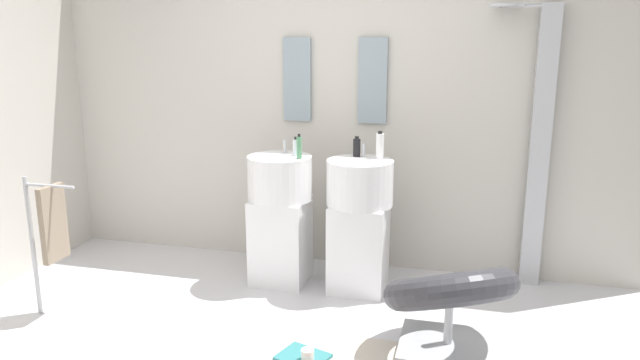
{
  "coord_description": "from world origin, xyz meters",
  "views": [
    {
      "loc": [
        1.04,
        -2.92,
        1.81
      ],
      "look_at": [
        0.15,
        0.55,
        0.95
      ],
      "focal_mm": 33.13,
      "sensor_mm": 36.0,
      "label": 1
    }
  ],
  "objects_px": {
    "soap_bottle_black": "(357,147)",
    "magazine_teal": "(303,357)",
    "soap_bottle_green": "(299,147)",
    "lounge_chair": "(450,297)",
    "soap_bottle_clear": "(296,147)",
    "towel_rack": "(50,226)",
    "pedestal_sink_right": "(359,221)",
    "shower_column": "(538,143)",
    "coffee_mug": "(308,356)",
    "pedestal_sink_left": "(280,215)",
    "soap_bottle_white": "(380,146)"
  },
  "relations": [
    {
      "from": "soap_bottle_black",
      "to": "soap_bottle_green",
      "type": "height_order",
      "value": "soap_bottle_green"
    },
    {
      "from": "magazine_teal",
      "to": "soap_bottle_white",
      "type": "distance_m",
      "value": 1.59
    },
    {
      "from": "shower_column",
      "to": "pedestal_sink_left",
      "type": "bearing_deg",
      "value": -166.96
    },
    {
      "from": "soap_bottle_white",
      "to": "lounge_chair",
      "type": "bearing_deg",
      "value": -57.4
    },
    {
      "from": "shower_column",
      "to": "soap_bottle_green",
      "type": "xyz_separation_m",
      "value": [
        -1.65,
        -0.47,
        -0.02
      ]
    },
    {
      "from": "towel_rack",
      "to": "soap_bottle_clear",
      "type": "distance_m",
      "value": 1.74
    },
    {
      "from": "towel_rack",
      "to": "coffee_mug",
      "type": "relative_size",
      "value": 11.04
    },
    {
      "from": "coffee_mug",
      "to": "soap_bottle_white",
      "type": "relative_size",
      "value": 0.44
    },
    {
      "from": "magazine_teal",
      "to": "soap_bottle_black",
      "type": "distance_m",
      "value": 1.58
    },
    {
      "from": "soap_bottle_green",
      "to": "soap_bottle_white",
      "type": "height_order",
      "value": "soap_bottle_white"
    },
    {
      "from": "soap_bottle_green",
      "to": "pedestal_sink_left",
      "type": "bearing_deg",
      "value": 162.36
    },
    {
      "from": "towel_rack",
      "to": "coffee_mug",
      "type": "xyz_separation_m",
      "value": [
        1.78,
        -0.18,
        -0.58
      ]
    },
    {
      "from": "lounge_chair",
      "to": "magazine_teal",
      "type": "xyz_separation_m",
      "value": [
        -0.8,
        -0.3,
        -0.33
      ]
    },
    {
      "from": "soap_bottle_clear",
      "to": "soap_bottle_green",
      "type": "height_order",
      "value": "soap_bottle_green"
    },
    {
      "from": "magazine_teal",
      "to": "soap_bottle_black",
      "type": "height_order",
      "value": "soap_bottle_black"
    },
    {
      "from": "lounge_chair",
      "to": "soap_bottle_clear",
      "type": "height_order",
      "value": "soap_bottle_clear"
    },
    {
      "from": "soap_bottle_white",
      "to": "soap_bottle_black",
      "type": "bearing_deg",
      "value": 172.42
    },
    {
      "from": "lounge_chair",
      "to": "soap_bottle_black",
      "type": "xyz_separation_m",
      "value": [
        -0.73,
        0.9,
        0.69
      ]
    },
    {
      "from": "pedestal_sink_left",
      "to": "lounge_chair",
      "type": "relative_size",
      "value": 1.0
    },
    {
      "from": "soap_bottle_black",
      "to": "soap_bottle_white",
      "type": "relative_size",
      "value": 0.75
    },
    {
      "from": "lounge_chair",
      "to": "soap_bottle_black",
      "type": "bearing_deg",
      "value": 129.16
    },
    {
      "from": "soap_bottle_green",
      "to": "shower_column",
      "type": "bearing_deg",
      "value": 16.02
    },
    {
      "from": "towel_rack",
      "to": "soap_bottle_black",
      "type": "height_order",
      "value": "soap_bottle_black"
    },
    {
      "from": "towel_rack",
      "to": "soap_bottle_black",
      "type": "relative_size",
      "value": 6.41
    },
    {
      "from": "magazine_teal",
      "to": "pedestal_sink_right",
      "type": "bearing_deg",
      "value": 101.94
    },
    {
      "from": "soap_bottle_green",
      "to": "towel_rack",
      "type": "bearing_deg",
      "value": -148.24
    },
    {
      "from": "soap_bottle_green",
      "to": "magazine_teal",
      "type": "bearing_deg",
      "value": -72.9
    },
    {
      "from": "pedestal_sink_left",
      "to": "coffee_mug",
      "type": "xyz_separation_m",
      "value": [
        0.52,
        -1.11,
        -0.47
      ]
    },
    {
      "from": "coffee_mug",
      "to": "soap_bottle_green",
      "type": "height_order",
      "value": "soap_bottle_green"
    },
    {
      "from": "pedestal_sink_left",
      "to": "lounge_chair",
      "type": "bearing_deg",
      "value": -30.99
    },
    {
      "from": "towel_rack",
      "to": "soap_bottle_green",
      "type": "xyz_separation_m",
      "value": [
        1.42,
        0.88,
        0.43
      ]
    },
    {
      "from": "shower_column",
      "to": "soap_bottle_clear",
      "type": "bearing_deg",
      "value": -167.95
    },
    {
      "from": "pedestal_sink_right",
      "to": "magazine_teal",
      "type": "height_order",
      "value": "pedestal_sink_right"
    },
    {
      "from": "pedestal_sink_left",
      "to": "coffee_mug",
      "type": "relative_size",
      "value": 12.46
    },
    {
      "from": "soap_bottle_black",
      "to": "magazine_teal",
      "type": "bearing_deg",
      "value": -93.24
    },
    {
      "from": "lounge_chair",
      "to": "soap_bottle_clear",
      "type": "distance_m",
      "value": 1.59
    },
    {
      "from": "towel_rack",
      "to": "soap_bottle_white",
      "type": "distance_m",
      "value": 2.28
    },
    {
      "from": "pedestal_sink_left",
      "to": "shower_column",
      "type": "bearing_deg",
      "value": 13.04
    },
    {
      "from": "soap_bottle_green",
      "to": "soap_bottle_white",
      "type": "bearing_deg",
      "value": 16.19
    },
    {
      "from": "shower_column",
      "to": "coffee_mug",
      "type": "xyz_separation_m",
      "value": [
        -1.3,
        -1.54,
        -1.03
      ]
    },
    {
      "from": "towel_rack",
      "to": "soap_bottle_clear",
      "type": "height_order",
      "value": "soap_bottle_clear"
    },
    {
      "from": "soap_bottle_black",
      "to": "soap_bottle_white",
      "type": "distance_m",
      "value": 0.18
    },
    {
      "from": "shower_column",
      "to": "soap_bottle_green",
      "type": "bearing_deg",
      "value": -163.98
    },
    {
      "from": "coffee_mug",
      "to": "soap_bottle_black",
      "type": "distance_m",
      "value": 1.59
    },
    {
      "from": "shower_column",
      "to": "towel_rack",
      "type": "distance_m",
      "value": 3.39
    },
    {
      "from": "pedestal_sink_right",
      "to": "soap_bottle_green",
      "type": "xyz_separation_m",
      "value": [
        -0.43,
        -0.05,
        0.53
      ]
    },
    {
      "from": "towel_rack",
      "to": "soap_bottle_clear",
      "type": "xyz_separation_m",
      "value": [
        1.37,
        0.99,
        0.41
      ]
    },
    {
      "from": "soap_bottle_green",
      "to": "lounge_chair",
      "type": "bearing_deg",
      "value": -32.74
    },
    {
      "from": "soap_bottle_clear",
      "to": "lounge_chair",
      "type": "bearing_deg",
      "value": -35.18
    },
    {
      "from": "shower_column",
      "to": "soap_bottle_black",
      "type": "bearing_deg",
      "value": -167.12
    }
  ]
}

